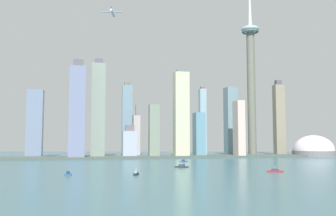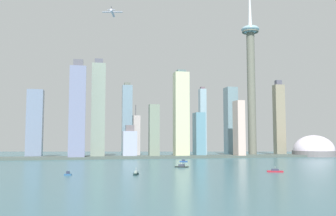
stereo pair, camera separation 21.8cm
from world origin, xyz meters
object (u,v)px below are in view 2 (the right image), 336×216
at_px(skyscraper_4, 154,131).
at_px(skyscraper_12, 77,133).
at_px(skyscraper_2, 199,135).
at_px(skyscraper_8, 77,111).
at_px(skyscraper_0, 135,136).
at_px(airplane, 113,13).
at_px(skyscraper_11, 231,121).
at_px(skyscraper_10, 279,119).
at_px(skyscraper_5, 98,110).
at_px(observation_tower, 251,70).
at_px(skyscraper_9, 203,121).
at_px(skyscraper_6, 130,143).
at_px(stadium_dome, 314,151).
at_px(boat_2, 275,171).
at_px(skyscraper_3, 35,124).
at_px(boat_1, 136,173).
at_px(skyscraper_7, 239,129).
at_px(skyscraper_13, 127,120).
at_px(boat_3, 68,174).
at_px(boat_4, 184,161).
at_px(skyscraper_1, 181,114).
at_px(boat_0, 182,166).

bearing_deg(skyscraper_4, skyscraper_12, 173.64).
relative_size(skyscraper_2, skyscraper_8, 0.49).
distance_m(skyscraper_0, airplane, 250.46).
bearing_deg(skyscraper_11, skyscraper_10, -4.18).
height_order(skyscraper_5, skyscraper_12, skyscraper_5).
height_order(observation_tower, skyscraper_9, observation_tower).
bearing_deg(skyscraper_0, skyscraper_2, -33.67).
xyz_separation_m(skyscraper_9, airplane, (-203.33, -120.71, 185.68)).
bearing_deg(skyscraper_2, skyscraper_6, -177.38).
relative_size(stadium_dome, skyscraper_2, 0.98).
xyz_separation_m(skyscraper_4, boat_2, (75.01, -308.63, -47.56)).
relative_size(skyscraper_3, skyscraper_6, 2.07).
bearing_deg(observation_tower, skyscraper_6, -176.49).
bearing_deg(observation_tower, skyscraper_3, 179.10).
xyz_separation_m(skyscraper_8, skyscraper_12, (-0.99, 33.04, -36.70)).
bearing_deg(boat_1, skyscraper_7, 160.81).
height_order(skyscraper_2, skyscraper_5, skyscraper_5).
xyz_separation_m(skyscraper_13, boat_2, (118.33, -374.94, -70.36)).
height_order(skyscraper_4, skyscraper_5, skyscraper_5).
height_order(stadium_dome, boat_3, stadium_dome).
bearing_deg(skyscraper_9, boat_4, -113.99).
height_order(stadium_dome, skyscraper_8, skyscraper_8).
xyz_separation_m(skyscraper_6, boat_1, (-27.13, -320.76, -25.08)).
height_order(skyscraper_5, boat_3, skyscraper_5).
bearing_deg(skyscraper_2, airplane, -167.85).
distance_m(stadium_dome, skyscraper_11, 172.71).
bearing_deg(boat_2, skyscraper_10, -97.97).
relative_size(skyscraper_0, boat_3, 14.62).
xyz_separation_m(skyscraper_7, skyscraper_10, (121.91, 70.43, 24.00)).
height_order(skyscraper_9, skyscraper_10, skyscraper_10).
height_order(skyscraper_2, boat_2, skyscraper_2).
bearing_deg(skyscraper_10, skyscraper_13, 178.30).
xyz_separation_m(skyscraper_0, boat_1, (-47.41, -402.65, -39.96)).
xyz_separation_m(skyscraper_13, airplane, (-35.59, -85.51, 186.56)).
xyz_separation_m(boat_1, boat_3, (-63.53, 10.25, -0.06)).
bearing_deg(skyscraper_6, skyscraper_9, 28.32).
relative_size(skyscraper_0, skyscraper_1, 0.64).
bearing_deg(observation_tower, skyscraper_4, -172.65).
bearing_deg(skyscraper_0, skyscraper_8, -135.74).
bearing_deg(skyscraper_3, skyscraper_8, -33.81).
bearing_deg(observation_tower, boat_4, -140.21).
relative_size(skyscraper_10, skyscraper_11, 1.12).
xyz_separation_m(skyscraper_4, boat_1, (-70.30, -309.53, -47.35)).
distance_m(skyscraper_3, boat_0, 338.02).
relative_size(stadium_dome, skyscraper_4, 0.85).
bearing_deg(boat_0, skyscraper_11, -95.03).
bearing_deg(skyscraper_11, skyscraper_9, 143.81).
bearing_deg(skyscraper_8, boat_4, -33.69).
xyz_separation_m(skyscraper_8, airplane, (57.69, -1.49, 176.02)).
relative_size(skyscraper_0, skyscraper_3, 0.85).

